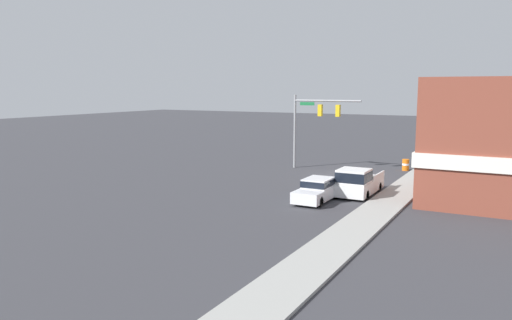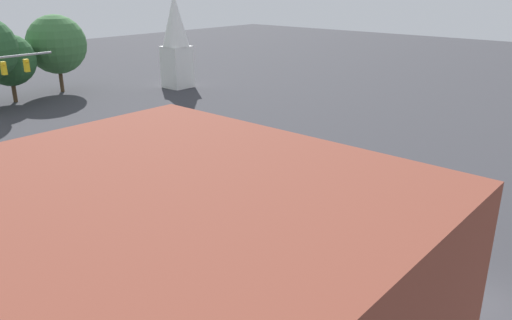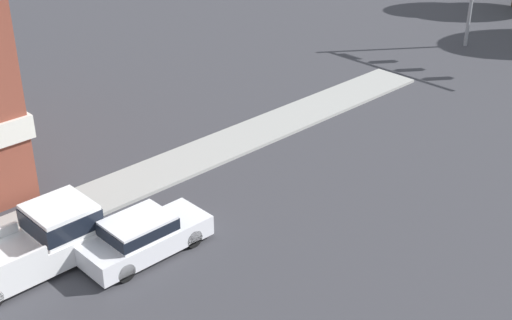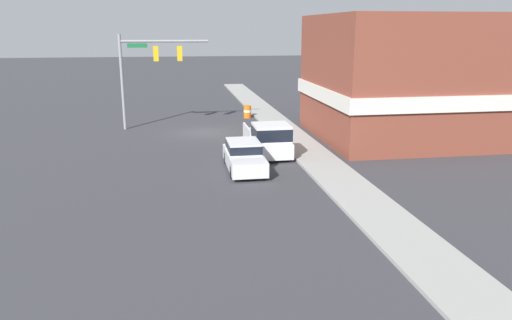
# 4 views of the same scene
# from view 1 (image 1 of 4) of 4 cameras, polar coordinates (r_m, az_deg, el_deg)

# --- Properties ---
(ground_plane) EXTENTS (200.00, 200.00, 0.00)m
(ground_plane) POSITION_cam_1_polar(r_m,az_deg,el_deg) (42.79, 10.08, -1.83)
(ground_plane) COLOR #38383D
(sidewalk_curb) EXTENTS (2.40, 60.00, 0.14)m
(sidewalk_curb) POSITION_cam_1_polar(r_m,az_deg,el_deg) (41.38, 17.60, -2.33)
(sidewalk_curb) COLOR #9E9E99
(sidewalk_curb) RESTS_ON ground
(near_signal_assembly) EXTENTS (6.33, 0.49, 6.76)m
(near_signal_assembly) POSITION_cam_1_polar(r_m,az_deg,el_deg) (45.61, 6.70, 4.97)
(near_signal_assembly) COLOR gray
(near_signal_assembly) RESTS_ON ground
(car_lead) EXTENTS (1.77, 4.54, 1.49)m
(car_lead) POSITION_cam_1_polar(r_m,az_deg,el_deg) (33.00, 7.02, -3.35)
(car_lead) COLOR black
(car_lead) RESTS_ON ground
(pickup_truck_parked) EXTENTS (2.08, 5.24, 1.98)m
(pickup_truck_parked) POSITION_cam_1_polar(r_m,az_deg,el_deg) (35.04, 11.54, -2.47)
(pickup_truck_parked) COLOR black
(pickup_truck_parked) RESTS_ON ground
(construction_barrel) EXTENTS (0.62, 0.62, 1.02)m
(construction_barrel) POSITION_cam_1_polar(r_m,az_deg,el_deg) (46.93, 16.73, -0.53)
(construction_barrel) COLOR orange
(construction_barrel) RESTS_ON ground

